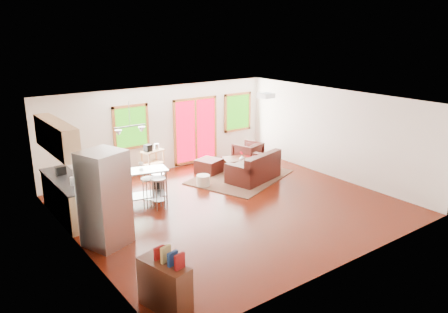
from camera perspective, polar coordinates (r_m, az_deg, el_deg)
floor at (r=10.96m, az=0.94°, el=-6.44°), size 7.50×7.00×0.02m
ceiling at (r=10.22m, az=1.00°, el=7.21°), size 7.50×7.00×0.02m
back_wall at (r=13.38m, az=-8.18°, el=3.58°), size 7.50×0.02×2.60m
left_wall at (r=8.87m, az=-18.80°, el=-3.95°), size 0.02×7.00×2.60m
right_wall at (r=13.06m, az=14.23°, el=2.91°), size 0.02×7.00×2.60m
front_wall at (r=8.16m, az=16.13°, el=-5.50°), size 7.50×0.02×2.60m
window_left at (r=12.87m, az=-12.04°, el=3.77°), size 1.10×0.05×1.30m
french_doors at (r=13.97m, az=-3.72°, el=3.43°), size 1.60×0.05×2.10m
window_right at (r=14.85m, az=1.80°, el=5.82°), size 1.10×0.05×1.30m
rug at (r=12.92m, az=2.12°, el=-2.67°), size 3.39×3.01×0.03m
loveseat at (r=12.58m, az=4.01°, el=-1.72°), size 1.75×1.26×0.84m
coffee_table at (r=13.38m, az=2.18°, el=-0.42°), size 1.21×0.96×0.42m
armchair at (r=14.06m, az=3.11°, el=0.56°), size 0.94×0.90×0.79m
ottoman at (r=13.23m, az=-2.00°, el=-1.28°), size 0.83×0.83×0.44m
pouf at (r=12.16m, az=-2.74°, el=-3.19°), size 0.43×0.43×0.33m
vase at (r=13.13m, az=2.35°, el=-0.11°), size 0.22×0.22×0.28m
book at (r=13.43m, az=2.99°, el=0.45°), size 0.22×0.03×0.29m
cabinets at (r=10.61m, az=-20.09°, el=-2.86°), size 0.64×2.24×2.30m
refrigerator at (r=9.06m, az=-15.27°, el=-5.33°), size 1.00×0.99×1.97m
island at (r=10.95m, az=-11.14°, el=-3.21°), size 1.53×0.89×0.91m
cup at (r=11.09m, az=-10.79°, el=-0.86°), size 0.13×0.12×0.11m
bar_stool_a at (r=10.54m, az=-13.72°, el=-5.06°), size 0.31×0.31×0.64m
bar_stool_b at (r=10.83m, az=-9.86°, el=-3.77°), size 0.36×0.36×0.74m
bar_stool_c at (r=10.65m, az=-8.59°, el=-3.83°), size 0.39×0.39×0.80m
trash_can at (r=11.53m, az=-8.58°, el=-3.68°), size 0.40×0.40×0.63m
kitchen_cart at (r=13.06m, az=-9.38°, el=0.34°), size 0.72×0.55×0.98m
bookshelf at (r=7.13m, az=-7.74°, el=-16.33°), size 0.56×0.97×1.07m
ceiling_flush at (r=11.70m, az=5.51°, el=7.94°), size 0.35×0.35×0.12m
pendant_light at (r=10.68m, az=-12.14°, el=3.35°), size 0.80×0.18×0.79m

